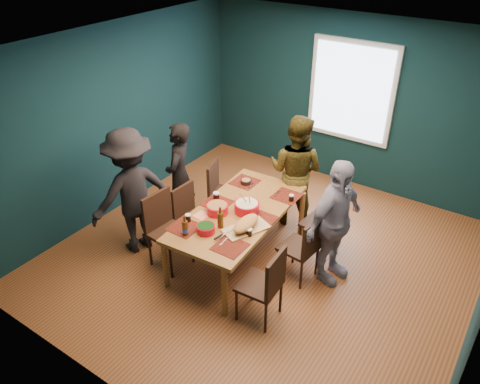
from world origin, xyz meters
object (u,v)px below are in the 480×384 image
(person_right, at_px, (334,223))
(cutting_board, at_px, (246,225))
(chair_right_far, at_px, (325,220))
(bowl_dumpling, at_px, (247,207))
(person_far_left, at_px, (179,175))
(person_near_left, at_px, (131,192))
(chair_left_mid, at_px, (189,212))
(chair_left_near, at_px, (164,224))
(bowl_herbs, at_px, (206,228))
(chair_right_near, at_px, (267,282))
(person_back, at_px, (296,171))
(dining_table, at_px, (238,216))
(bowl_salad, at_px, (217,208))
(chair_left_far, at_px, (220,187))
(chair_right_mid, at_px, (305,245))

(person_right, bearing_deg, cutting_board, 139.43)
(chair_right_far, distance_m, bowl_dumpling, 1.07)
(person_far_left, xyz_separation_m, person_near_left, (-0.12, -0.78, 0.09))
(chair_left_mid, distance_m, chair_left_near, 0.47)
(bowl_herbs, bearing_deg, chair_right_near, -8.14)
(chair_right_far, distance_m, person_far_left, 2.08)
(person_back, distance_m, bowl_dumpling, 1.14)
(person_far_left, height_order, bowl_herbs, person_far_left)
(chair_left_mid, height_order, chair_left_near, chair_left_near)
(dining_table, height_order, bowl_salad, bowl_salad)
(chair_left_near, relative_size, bowl_dumpling, 3.20)
(chair_left_far, xyz_separation_m, person_far_left, (-0.41, -0.38, 0.24))
(dining_table, distance_m, cutting_board, 0.42)
(bowl_dumpling, bearing_deg, person_far_left, 170.71)
(chair_right_mid, bearing_deg, dining_table, -165.43)
(chair_left_far, xyz_separation_m, bowl_dumpling, (0.84, -0.58, 0.29))
(person_near_left, bearing_deg, cutting_board, 116.87)
(chair_left_far, distance_m, person_far_left, 0.61)
(chair_right_mid, distance_m, bowl_herbs, 1.20)
(dining_table, bearing_deg, chair_left_mid, -177.50)
(person_near_left, height_order, bowl_herbs, person_near_left)
(chair_left_far, bearing_deg, person_back, 13.86)
(person_right, relative_size, bowl_dumpling, 5.25)
(dining_table, relative_size, cutting_board, 2.92)
(dining_table, xyz_separation_m, bowl_herbs, (-0.06, -0.57, 0.12))
(bowl_dumpling, bearing_deg, cutting_board, -58.33)
(chair_left_near, height_order, chair_right_far, chair_left_near)
(chair_right_far, relative_size, chair_right_mid, 0.99)
(bowl_salad, xyz_separation_m, bowl_dumpling, (0.29, 0.22, 0.01))
(person_back, distance_m, cutting_board, 1.47)
(chair_left_far, relative_size, person_far_left, 0.59)
(person_back, bearing_deg, chair_left_mid, 51.20)
(chair_right_mid, relative_size, chair_right_near, 0.96)
(cutting_board, bearing_deg, person_back, 119.07)
(chair_right_near, xyz_separation_m, cutting_board, (-0.55, 0.43, 0.27))
(dining_table, xyz_separation_m, person_far_left, (-1.16, 0.26, 0.09))
(chair_right_far, height_order, bowl_dumpling, bowl_dumpling)
(person_back, relative_size, bowl_salad, 6.01)
(dining_table, distance_m, chair_left_near, 0.93)
(chair_right_mid, distance_m, person_right, 0.44)
(chair_left_near, bearing_deg, chair_right_near, -0.23)
(bowl_salad, bearing_deg, bowl_herbs, -71.79)
(person_back, bearing_deg, chair_left_near, 58.66)
(chair_right_near, bearing_deg, bowl_herbs, 168.37)
(chair_left_mid, xyz_separation_m, chair_right_near, (1.57, -0.62, 0.03))
(chair_right_near, xyz_separation_m, bowl_dumpling, (-0.75, 0.75, 0.27))
(bowl_dumpling, bearing_deg, person_back, 86.67)
(dining_table, distance_m, bowl_herbs, 0.58)
(chair_left_mid, relative_size, cutting_board, 1.26)
(bowl_salad, bearing_deg, chair_right_mid, 15.67)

